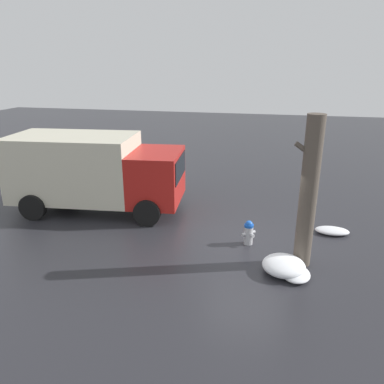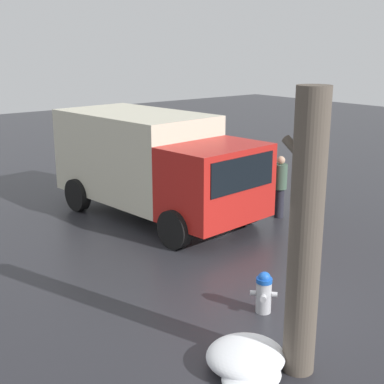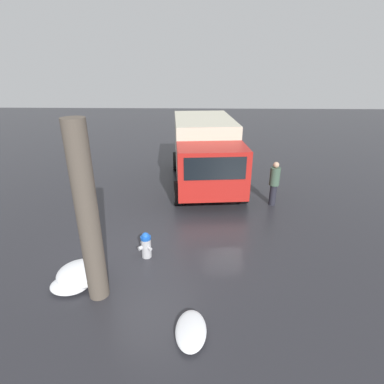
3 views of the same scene
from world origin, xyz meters
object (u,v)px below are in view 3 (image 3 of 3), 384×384
at_px(tree_trunk, 88,217).
at_px(delivery_truck, 205,149).
at_px(pedestrian, 274,182).
at_px(fire_hydrant, 146,245).

distance_m(tree_trunk, delivery_truck, 7.61).
bearing_deg(delivery_truck, pedestrian, 132.64).
bearing_deg(tree_trunk, pedestrian, -45.30).
relative_size(fire_hydrant, delivery_truck, 0.12).
bearing_deg(tree_trunk, delivery_truck, -18.95).
bearing_deg(tree_trunk, fire_hydrant, -29.31).
height_order(delivery_truck, pedestrian, delivery_truck).
height_order(tree_trunk, pedestrian, tree_trunk).
bearing_deg(pedestrian, fire_hydrant, 14.68).
distance_m(fire_hydrant, tree_trunk, 2.36).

